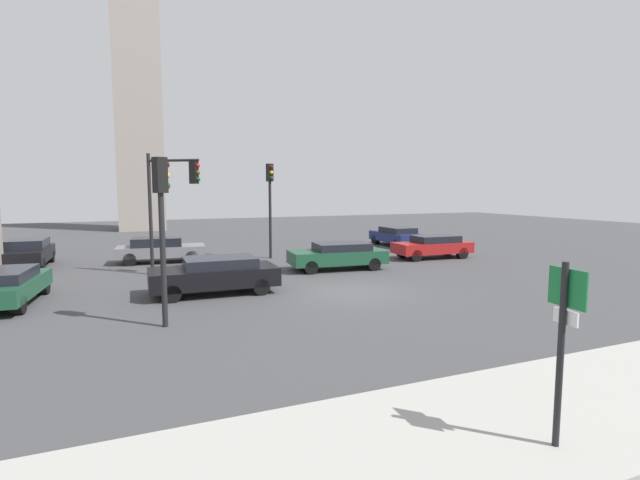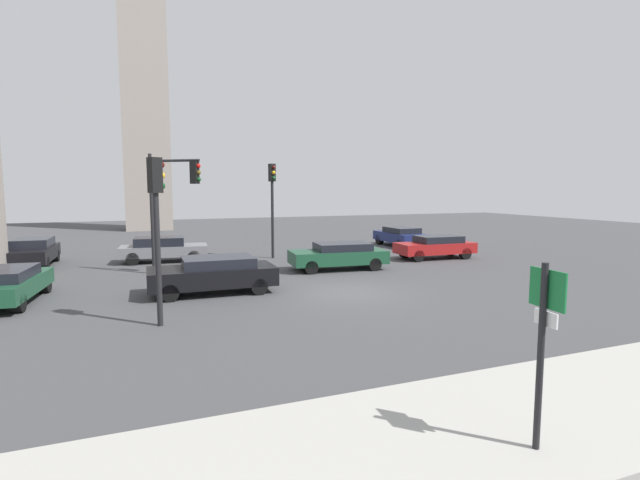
% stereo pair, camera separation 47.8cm
% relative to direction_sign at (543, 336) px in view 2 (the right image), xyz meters
% --- Properties ---
extents(ground_plane, '(94.58, 94.58, 0.00)m').
position_rel_direction_sign_xyz_m(ground_plane, '(2.13, 11.30, -1.86)').
color(ground_plane, '#424244').
extents(sidewalk_corner, '(34.04, 3.74, 0.15)m').
position_rel_direction_sign_xyz_m(sidewalk_corner, '(2.13, 0.89, -1.79)').
color(sidewalk_corner, '#A8A59E').
rests_on(sidewalk_corner, ground_plane).
extents(direction_sign, '(0.14, 0.67, 2.80)m').
position_rel_direction_sign_xyz_m(direction_sign, '(0.00, 0.00, 0.00)').
color(direction_sign, black).
rests_on(direction_sign, ground_plane).
extents(traffic_light_0, '(2.17, 1.63, 5.60)m').
position_rel_direction_sign_xyz_m(traffic_light_0, '(-3.81, 17.63, 2.02)').
color(traffic_light_0, black).
rests_on(traffic_light_0, ground_plane).
extents(traffic_light_1, '(0.38, 0.49, 5.40)m').
position_rel_direction_sign_xyz_m(traffic_light_1, '(1.91, 21.10, 1.89)').
color(traffic_light_1, black).
rests_on(traffic_light_1, ground_plane).
extents(traffic_light_2, '(0.49, 0.43, 4.88)m').
position_rel_direction_sign_xyz_m(traffic_light_2, '(-4.86, 9.25, 1.55)').
color(traffic_light_2, black).
rests_on(traffic_light_2, ground_plane).
extents(car_0, '(4.88, 2.41, 1.33)m').
position_rel_direction_sign_xyz_m(car_0, '(3.89, 16.15, -1.14)').
color(car_0, '#19472D').
rests_on(car_0, ground_plane).
extents(car_1, '(4.72, 2.28, 1.37)m').
position_rel_direction_sign_xyz_m(car_1, '(-4.09, 21.96, -1.13)').
color(car_1, slate).
rests_on(car_1, ground_plane).
extents(car_2, '(4.57, 2.02, 1.31)m').
position_rel_direction_sign_xyz_m(car_2, '(10.53, 17.47, -1.15)').
color(car_2, maroon).
rests_on(car_2, ground_plane).
extents(car_3, '(1.99, 4.27, 1.33)m').
position_rel_direction_sign_xyz_m(car_3, '(11.71, 23.29, -1.13)').
color(car_3, navy).
rests_on(car_3, ground_plane).
extents(car_4, '(2.40, 4.62, 1.27)m').
position_rel_direction_sign_xyz_m(car_4, '(-9.75, 13.99, -1.17)').
color(car_4, '#19472D').
rests_on(car_4, ground_plane).
extents(car_5, '(1.97, 4.47, 1.44)m').
position_rel_direction_sign_xyz_m(car_5, '(-10.42, 22.84, -1.09)').
color(car_5, black).
rests_on(car_5, ground_plane).
extents(car_6, '(4.79, 2.24, 1.39)m').
position_rel_direction_sign_xyz_m(car_6, '(-2.72, 13.11, -1.11)').
color(car_6, black).
rests_on(car_6, ground_plane).
extents(skyline_tower, '(4.23, 4.23, 22.65)m').
position_rel_direction_sign_xyz_m(skyline_tower, '(-4.15, 44.37, 9.46)').
color(skyline_tower, gray).
rests_on(skyline_tower, ground_plane).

